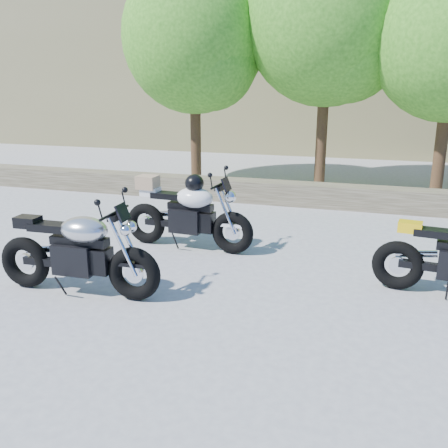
{
  "coord_description": "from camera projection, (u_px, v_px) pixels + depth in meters",
  "views": [
    {
      "loc": [
        2.2,
        -5.51,
        2.72
      ],
      "look_at": [
        0.2,
        1.0,
        0.75
      ],
      "focal_mm": 40.0,
      "sensor_mm": 36.0,
      "label": 1
    }
  ],
  "objects": [
    {
      "name": "tree_decid_left",
      "position": [
        197.0,
        43.0,
        12.66
      ],
      "size": [
        3.67,
        3.67,
        5.62
      ],
      "color": "#382314",
      "rests_on": "ground"
    },
    {
      "name": "stone_wall",
      "position": [
        273.0,
        192.0,
        11.42
      ],
      "size": [
        22.0,
        0.55,
        0.5
      ],
      "primitive_type": "cube",
      "color": "#4A4331",
      "rests_on": "ground"
    },
    {
      "name": "tree_decid_mid",
      "position": [
        332.0,
        23.0,
        11.99
      ],
      "size": [
        4.08,
        4.08,
        6.24
      ],
      "color": "#382314",
      "rests_on": "ground"
    },
    {
      "name": "silver_bike",
      "position": [
        78.0,
        253.0,
        6.46
      ],
      "size": [
        2.31,
        0.73,
        1.16
      ],
      "rotation": [
        0.0,
        0.0,
        0.03
      ],
      "color": "black",
      "rests_on": "ground"
    },
    {
      "name": "white_bike",
      "position": [
        187.0,
        212.0,
        8.24
      ],
      "size": [
        2.29,
        0.73,
        1.27
      ],
      "rotation": [
        0.0,
        0.0,
        -0.06
      ],
      "color": "black",
      "rests_on": "ground"
    },
    {
      "name": "ground",
      "position": [
        187.0,
        299.0,
        6.44
      ],
      "size": [
        90.0,
        90.0,
        0.0
      ],
      "primitive_type": "plane",
      "color": "gray",
      "rests_on": "ground"
    }
  ]
}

